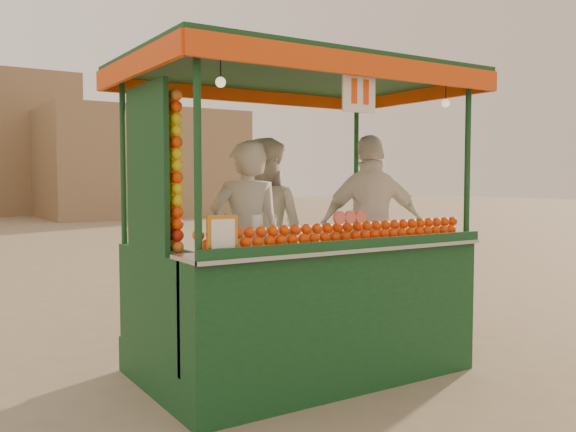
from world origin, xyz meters
TOP-DOWN VIEW (x-y plane):
  - ground at (0.00, 0.00)m, footprint 90.00×90.00m
  - building_right at (7.00, 24.00)m, footprint 9.00×6.00m
  - juice_cart at (0.04, -0.19)m, footprint 3.12×2.02m
  - vendor_left at (-0.32, 0.12)m, footprint 0.77×0.63m
  - vendor_middle at (0.10, 0.55)m, footprint 1.12×1.16m
  - vendor_right at (1.15, 0.08)m, footprint 1.23×0.88m

SIDE VIEW (x-z plane):
  - ground at x=0.00m, z-range 0.00..0.00m
  - juice_cart at x=0.04m, z-range -0.50..2.34m
  - vendor_left at x=-0.32m, z-range 0.33..2.16m
  - vendor_middle at x=0.10m, z-range 0.33..2.22m
  - vendor_right at x=1.15m, z-range 0.33..2.27m
  - building_right at x=7.00m, z-range 0.00..5.00m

